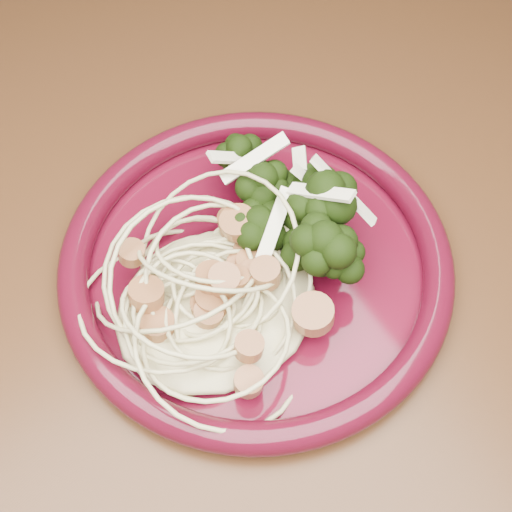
{
  "coord_description": "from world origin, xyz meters",
  "views": [
    {
      "loc": [
        -0.17,
        -0.27,
        1.22
      ],
      "look_at": [
        -0.01,
        -0.03,
        0.77
      ],
      "focal_mm": 50.0,
      "sensor_mm": 36.0,
      "label": 1
    }
  ],
  "objects": [
    {
      "name": "dining_table",
      "position": [
        0.0,
        0.0,
        0.65
      ],
      "size": [
        1.2,
        0.8,
        0.75
      ],
      "color": "#472814",
      "rests_on": "ground"
    },
    {
      "name": "dinner_plate",
      "position": [
        -0.01,
        -0.03,
        0.76
      ],
      "size": [
        0.39,
        0.39,
        0.02
      ],
      "rotation": [
        0.0,
        0.0,
        0.38
      ],
      "color": "#460817",
      "rests_on": "dining_table"
    },
    {
      "name": "spaghetti_pile",
      "position": [
        -0.06,
        -0.05,
        0.77
      ],
      "size": [
        0.19,
        0.18,
        0.03
      ],
      "primitive_type": "ellipsoid",
      "rotation": [
        0.0,
        0.0,
        0.38
      ],
      "color": "beige",
      "rests_on": "dinner_plate"
    },
    {
      "name": "scallop_cluster",
      "position": [
        -0.06,
        -0.05,
        0.81
      ],
      "size": [
        0.18,
        0.18,
        0.05
      ],
      "primitive_type": null,
      "rotation": [
        0.0,
        0.0,
        0.38
      ],
      "color": "#A3693D",
      "rests_on": "spaghetti_pile"
    },
    {
      "name": "broccoli_pile",
      "position": [
        0.04,
        -0.01,
        0.78
      ],
      "size": [
        0.15,
        0.18,
        0.05
      ],
      "primitive_type": "ellipsoid",
      "rotation": [
        0.0,
        0.0,
        0.38
      ],
      "color": "black",
      "rests_on": "dinner_plate"
    },
    {
      "name": "onion_garnish",
      "position": [
        0.04,
        -0.01,
        0.82
      ],
      "size": [
        0.1,
        0.12,
        0.05
      ],
      "primitive_type": null,
      "rotation": [
        0.0,
        0.0,
        0.38
      ],
      "color": "white",
      "rests_on": "broccoli_pile"
    }
  ]
}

